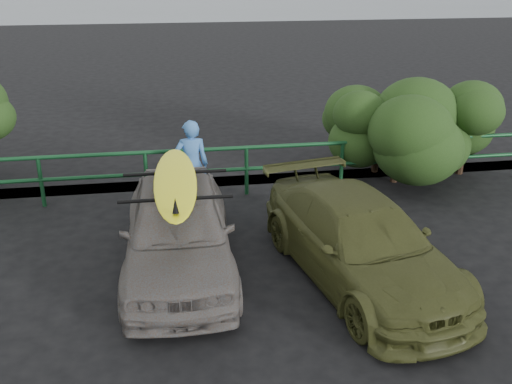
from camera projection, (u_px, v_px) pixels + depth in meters
ground at (224, 351)px, 7.03m from camera, size 80.00×80.00×0.00m
ocean at (165, 4)px, 61.88m from camera, size 200.00×200.00×0.00m
guardrail at (197, 173)px, 11.40m from camera, size 14.00×0.08×1.04m
shrub_right at (424, 133)px, 12.42m from camera, size 3.20×2.40×1.94m
sedan at (178, 229)px, 8.63m from camera, size 1.72×4.09×1.38m
olive_vehicle at (360, 241)px, 8.41m from camera, size 2.54×4.55×1.25m
man at (192, 165)px, 10.79m from camera, size 0.64×0.42×1.75m
roof_rack at (175, 185)px, 8.36m from camera, size 1.61×1.14×0.05m
surfboard at (175, 181)px, 8.33m from camera, size 0.69×3.03×0.09m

